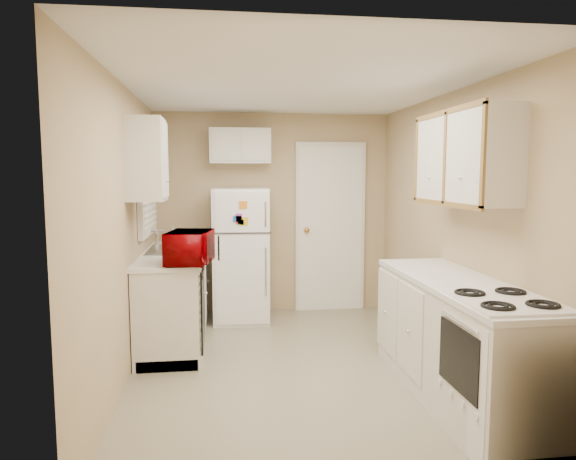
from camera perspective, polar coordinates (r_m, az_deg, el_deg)
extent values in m
plane|color=tan|center=(4.65, 0.82, -14.93)|extent=(3.80, 3.80, 0.00)
plane|color=white|center=(4.39, 0.88, 15.70)|extent=(3.80, 3.80, 0.00)
plane|color=tan|center=(4.38, -17.58, -0.32)|extent=(3.80, 3.80, 0.00)
plane|color=tan|center=(4.76, 17.75, 0.18)|extent=(3.80, 3.80, 0.00)
plane|color=tan|center=(6.24, -1.66, 1.85)|extent=(2.80, 2.80, 0.00)
plane|color=tan|center=(2.51, 7.11, -4.79)|extent=(2.80, 2.80, 0.00)
cube|color=silver|center=(5.35, -12.42, -7.17)|extent=(0.60, 1.80, 0.90)
cube|color=black|center=(4.74, -9.54, -8.36)|extent=(0.03, 0.58, 0.72)
cube|color=gray|center=(5.42, -12.39, -2.58)|extent=(0.54, 0.74, 0.16)
imported|color=#870004|center=(4.55, -10.86, -1.80)|extent=(0.55, 0.36, 0.34)
imported|color=white|center=(5.70, -12.66, -0.73)|extent=(0.12, 0.12, 0.22)
cube|color=silver|center=(5.39, -15.34, 5.19)|extent=(0.10, 0.98, 1.08)
cube|color=silver|center=(4.55, -15.47, 7.55)|extent=(0.30, 0.45, 0.70)
cube|color=white|center=(5.88, -5.20, -2.78)|extent=(0.65, 0.64, 1.52)
cube|color=silver|center=(6.05, -5.36, 9.27)|extent=(0.70, 0.30, 0.40)
cube|color=white|center=(6.32, 4.70, 0.25)|extent=(0.86, 0.06, 2.08)
cube|color=silver|center=(4.08, 18.36, -11.61)|extent=(0.60, 2.00, 0.90)
cube|color=white|center=(3.58, 22.58, -14.90)|extent=(0.57, 0.70, 0.83)
cube|color=silver|center=(4.23, 19.07, 7.55)|extent=(0.30, 1.20, 0.70)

